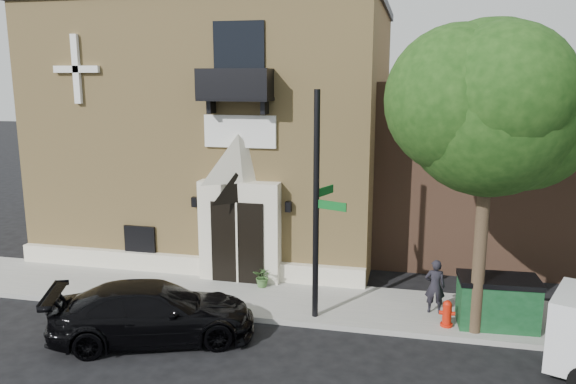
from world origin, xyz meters
name	(u,v)px	position (x,y,z in m)	size (l,w,h in m)	color
ground	(245,322)	(0.00, 0.00, 0.00)	(120.00, 120.00, 0.00)	black
sidewalk	(293,301)	(1.00, 1.50, 0.07)	(42.00, 3.00, 0.15)	gray
church	(231,125)	(-2.99, 7.95, 4.63)	(12.20, 11.01, 9.30)	tan
street_tree_left	(492,107)	(6.03, 0.35, 5.87)	(4.97, 4.38, 7.77)	#38281C
black_sedan	(153,312)	(-1.95, -1.51, 0.74)	(2.06, 5.07, 1.47)	black
street_sign	(317,206)	(1.87, 0.49, 3.22)	(0.92, 1.17, 6.10)	black
fire_hydrant	(447,313)	(5.32, 0.61, 0.50)	(0.40, 0.32, 0.71)	#BB1A09
dumpster	(497,301)	(6.59, 0.95, 0.82)	(2.08, 1.26, 1.32)	#0F391A
planter	(263,277)	(-0.11, 2.26, 0.48)	(0.59, 0.51, 0.65)	#446E35
pedestrian_near	(435,286)	(5.01, 1.44, 0.91)	(0.56, 0.36, 1.52)	black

